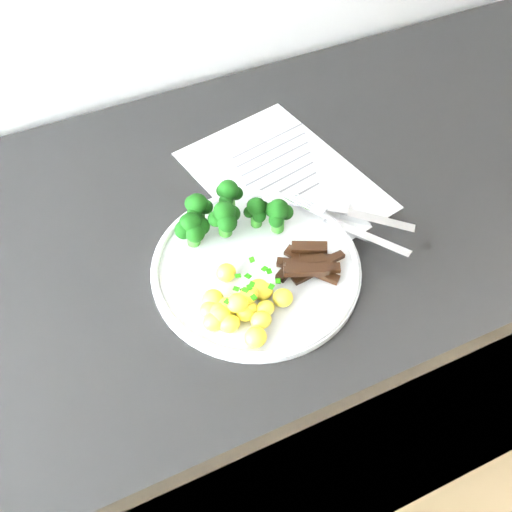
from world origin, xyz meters
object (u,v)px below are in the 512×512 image
counter (288,350)px  fork (349,227)px  recipe_paper (283,180)px  beef_strips (308,265)px  plate (256,267)px  potatoes (238,307)px  knife (357,216)px  broccoli (226,214)px

counter → fork: bearing=-77.0°
recipe_paper → beef_strips: bearing=-105.8°
plate → potatoes: 0.07m
counter → potatoes: 0.52m
potatoes → fork: bearing=16.7°
recipe_paper → knife: (0.06, -0.11, 0.01)m
broccoli → potatoes: (-0.04, -0.12, -0.02)m
beef_strips → plate: bearing=150.8°
beef_strips → knife: bearing=26.7°
potatoes → beef_strips: 0.11m
knife → fork: bearing=-142.9°
recipe_paper → fork: bearing=-76.4°
beef_strips → fork: bearing=23.0°
broccoli → fork: bearing=-24.3°
plate → fork: 0.14m
potatoes → counter: bearing=42.1°
recipe_paper → plate: (-0.10, -0.13, 0.01)m
recipe_paper → plate: plate is taller
fork → knife: bearing=37.1°
broccoli → knife: bearing=-15.6°
counter → broccoli: 0.51m
counter → knife: (0.05, -0.07, 0.46)m
counter → fork: 0.48m
plate → potatoes: potatoes is taller
recipe_paper → broccoli: 0.14m
counter → knife: size_ratio=13.96×
broccoli → beef_strips: broccoli is taller
knife → potatoes: bearing=-160.5°
potatoes → fork: potatoes is taller
plate → fork: size_ratio=1.59×
knife → beef_strips: bearing=-153.3°
recipe_paper → counter: bearing=-75.2°
fork → beef_strips: bearing=-157.0°
plate → beef_strips: (0.06, -0.03, 0.01)m
counter → beef_strips: beef_strips is taller
beef_strips → knife: (0.10, 0.05, -0.01)m
counter → potatoes: size_ratio=19.57×
plate → recipe_paper: bearing=51.7°
counter → recipe_paper: (-0.01, 0.04, 0.45)m
fork → recipe_paper: bearing=103.6°
broccoli → knife: size_ratio=0.89×
fork → plate: bearing=-179.6°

